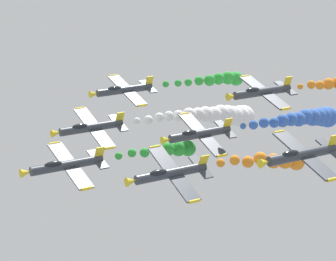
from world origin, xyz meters
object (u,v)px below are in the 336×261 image
object	(u,v)px
airplane_lead	(66,165)
airplane_right_inner	(90,128)
airplane_left_inner	(170,173)
airplane_right_outer	(301,155)
airplane_high_slot	(261,92)
airplane_left_outer	(199,134)
airplane_trailing	(124,90)

from	to	relation	value
airplane_lead	airplane_right_inner	xyz separation A→B (m)	(10.33, -8.38, 0.88)
airplane_left_inner	airplane_right_outer	bearing A→B (deg)	-135.29
airplane_lead	airplane_high_slot	distance (m)	29.09
airplane_right_inner	airplane_right_outer	xyz separation A→B (m)	(-30.09, -9.99, 2.61)
airplane_left_inner	airplane_left_outer	size ratio (longest dim) A/B	1.00
airplane_trailing	airplane_right_inner	bearing A→B (deg)	132.76
airplane_left_inner	airplane_high_slot	xyz separation A→B (m)	(9.50, -20.32, 5.00)
airplane_lead	airplane_high_slot	bearing A→B (deg)	-90.16
airplane_left_inner	airplane_trailing	size ratio (longest dim) A/B	1.00
airplane_left_inner	airplane_trailing	distance (m)	31.34
airplane_right_inner	airplane_right_outer	distance (m)	31.81
airplane_left_outer	airplane_trailing	distance (m)	19.86
airplane_right_inner	airplane_trailing	distance (m)	14.19
airplane_lead	airplane_left_outer	xyz separation A→B (m)	(0.10, -18.77, 0.90)
airplane_lead	airplane_trailing	world-z (taller)	airplane_trailing
airplane_left_outer	airplane_trailing	bearing A→B (deg)	0.22
airplane_left_outer	airplane_high_slot	size ratio (longest dim) A/B	1.00
airplane_right_inner	airplane_high_slot	bearing A→B (deg)	-117.22
airplane_right_inner	airplane_high_slot	world-z (taller)	airplane_high_slot
airplane_lead	airplane_right_outer	world-z (taller)	airplane_right_outer
airplane_trailing	airplane_high_slot	size ratio (longest dim) A/B	1.00
airplane_lead	airplane_left_inner	size ratio (longest dim) A/B	1.00
airplane_right_inner	airplane_left_inner	bearing A→B (deg)	179.73
airplane_right_inner	airplane_high_slot	size ratio (longest dim) A/B	1.00
airplane_lead	airplane_left_outer	bearing A→B (deg)	-89.69
airplane_right_outer	airplane_left_outer	bearing A→B (deg)	-1.15
airplane_left_inner	airplane_right_inner	world-z (taller)	airplane_right_inner
airplane_lead	airplane_left_outer	size ratio (longest dim) A/B	1.00
airplane_right_inner	airplane_right_outer	world-z (taller)	airplane_right_outer
airplane_lead	airplane_right_inner	world-z (taller)	airplane_right_inner
airplane_right_inner	airplane_lead	bearing A→B (deg)	140.94
airplane_right_outer	airplane_trailing	size ratio (longest dim) A/B	1.00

